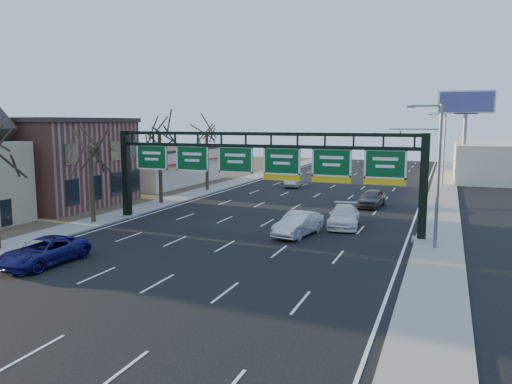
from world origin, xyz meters
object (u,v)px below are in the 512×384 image
at_px(sign_gantry, 260,167).
at_px(car_silver_sedan, 298,224).
at_px(car_white_wagon, 344,216).
at_px(car_blue_suv, 44,251).

bearing_deg(sign_gantry, car_silver_sedan, -22.08).
bearing_deg(car_white_wagon, car_blue_suv, -137.45).
bearing_deg(car_silver_sedan, car_white_wagon, 71.09).
xyz_separation_m(sign_gantry, car_blue_suv, (-7.90, -13.38, -3.89)).
distance_m(car_blue_suv, car_white_wagon, 21.18).
height_order(sign_gantry, car_white_wagon, sign_gantry).
distance_m(sign_gantry, car_white_wagon, 7.47).
bearing_deg(car_white_wagon, sign_gantry, -161.37).
bearing_deg(car_white_wagon, car_silver_sedan, -127.07).
xyz_separation_m(car_blue_suv, car_white_wagon, (13.66, 16.18, 0.06)).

